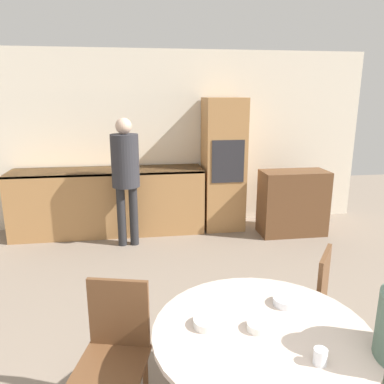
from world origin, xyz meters
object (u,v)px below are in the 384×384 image
chair_far_left (115,346)px  chair_far_right (308,299)px  bowl_near (286,301)px  bowl_far (208,322)px  oven_unit (223,165)px  cup (320,357)px  bowl_centre (259,326)px  sideboard (293,203)px  dining_table (260,364)px  person_standing (125,169)px

chair_far_left → chair_far_right: 1.43m
bowl_near → bowl_far: 0.53m
oven_unit → cup: bearing=-96.3°
chair_far_right → cup: size_ratio=11.26×
bowl_centre → sideboard: bearing=63.9°
chair_far_left → bowl_near: size_ratio=5.55×
sideboard → bowl_near: 3.26m
sideboard → bowl_centre: (-1.56, -3.18, 0.29)m
sideboard → bowl_centre: 3.56m
cup → bowl_centre: bearing=123.8°
chair_far_left → bowl_far: (0.52, -0.22, 0.26)m
oven_unit → sideboard: size_ratio=2.06×
chair_far_left → cup: chair_far_left is taller
dining_table → bowl_centre: size_ratio=8.85×
dining_table → chair_far_right: chair_far_right is taller
chair_far_left → bowl_far: chair_far_left is taller
dining_table → cup: (0.18, -0.29, 0.26)m
bowl_near → bowl_centre: bearing=-138.1°
oven_unit → dining_table: 3.71m
sideboard → chair_far_left: (-2.35, -2.89, 0.04)m
oven_unit → bowl_far: 3.67m
chair_far_right → bowl_far: bearing=-20.8°
oven_unit → person_standing: 1.51m
sideboard → cup: bearing=-111.4°
sideboard → bowl_near: size_ratio=5.83×
dining_table → person_standing: size_ratio=0.71×
dining_table → chair_far_left: 0.86m
oven_unit → person_standing: bearing=-159.5°
oven_unit → bowl_far: oven_unit is taller
chair_far_right → sideboard: bearing=-164.5°
chair_far_right → bowl_far: size_ratio=5.44×
oven_unit → chair_far_right: 3.03m
sideboard → chair_far_left: sideboard is taller
bowl_far → bowl_near: bearing=15.9°
cup → bowl_centre: (-0.20, 0.30, -0.02)m
chair_far_right → person_standing: bearing=-114.6°
chair_far_left → chair_far_right: bearing=28.1°
person_standing → bowl_centre: bearing=-75.9°
bowl_centre → bowl_far: bearing=164.8°
person_standing → bowl_centre: size_ratio=12.53×
bowl_centre → dining_table: bearing=-25.4°
bowl_centre → chair_far_left: bearing=159.6°
chair_far_right → bowl_near: size_ratio=5.55×
person_standing → chair_far_right: bearing=-60.9°
oven_unit → dining_table: bearing=-99.6°
sideboard → person_standing: (-2.34, -0.09, 0.58)m
dining_table → chair_far_left: chair_far_left is taller
oven_unit → bowl_centre: (-0.63, -3.62, -0.21)m
chair_far_left → bowl_near: (1.03, -0.08, 0.26)m
bowl_centre → bowl_far: same height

